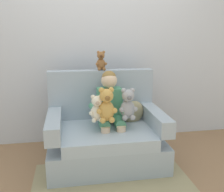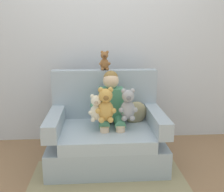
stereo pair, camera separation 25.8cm
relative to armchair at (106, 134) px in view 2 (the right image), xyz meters
name	(u,v)px [view 2 (the right image)]	position (x,y,z in m)	size (l,w,h in m)	color
ground_plane	(106,162)	(0.00, -0.05, -0.30)	(8.00, 8.00, 0.00)	#936D4C
back_wall	(103,39)	(0.00, 0.67, 1.00)	(6.00, 0.10, 2.60)	silver
armchair	(106,134)	(0.00, 0.00, 0.00)	(1.19, 0.85, 0.96)	#9EADBC
seated_child	(111,106)	(0.06, 0.01, 0.31)	(0.45, 0.39, 0.82)	#4C9370
plush_grey	(128,105)	(0.22, -0.13, 0.36)	(0.19, 0.16, 0.32)	#9E9EA3
plush_honey	(106,106)	(-0.01, -0.17, 0.37)	(0.21, 0.17, 0.35)	gold
plush_cream	(96,108)	(-0.10, -0.14, 0.34)	(0.16, 0.13, 0.27)	silver
plush_brown_on_backrest	(105,61)	(0.00, 0.30, 0.76)	(0.13, 0.11, 0.22)	brown
throw_pillow	(136,113)	(0.34, 0.10, 0.20)	(0.26, 0.12, 0.26)	#998C66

